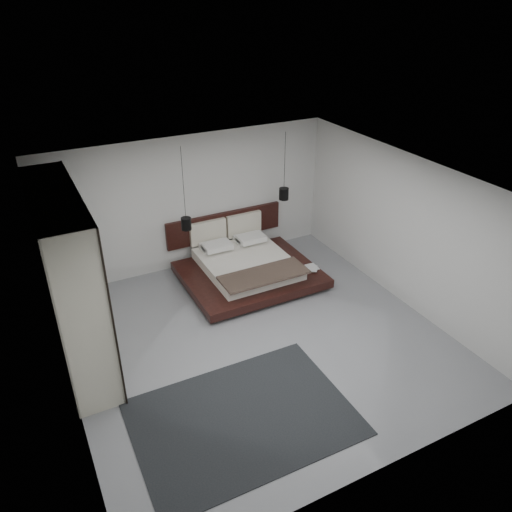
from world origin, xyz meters
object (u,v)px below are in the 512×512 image
pendant_left (186,223)px  wardrobe (69,281)px  rug (243,418)px  pendant_right (284,194)px  lattice_screen (41,249)px  bed (246,266)px

pendant_left → wardrobe: (-2.35, -1.35, 0.11)m
pendant_left → rug: pendant_left is taller
wardrobe → rug: bearing=-54.8°
pendant_right → rug: bearing=-126.5°
pendant_left → wardrobe: size_ratio=0.57×
lattice_screen → wardrobe: size_ratio=0.91×
lattice_screen → wardrobe: 1.52m
lattice_screen → pendant_right: (4.75, -0.14, 0.21)m
pendant_left → wardrobe: 2.71m
lattice_screen → rug: size_ratio=0.86×
lattice_screen → wardrobe: bearing=-80.4°
bed → pendant_left: bearing=159.7°
pendant_right → wardrobe: wardrobe is taller
bed → wardrobe: wardrobe is taller
pendant_right → pendant_left: bearing=-180.0°
lattice_screen → pendant_left: pendant_left is taller
lattice_screen → wardrobe: wardrobe is taller
bed → rug: 3.80m
bed → wardrobe: 3.73m
bed → pendant_right: size_ratio=1.85×
lattice_screen → bed: 3.85m
wardrobe → rug: (1.71, -2.43, -1.40)m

